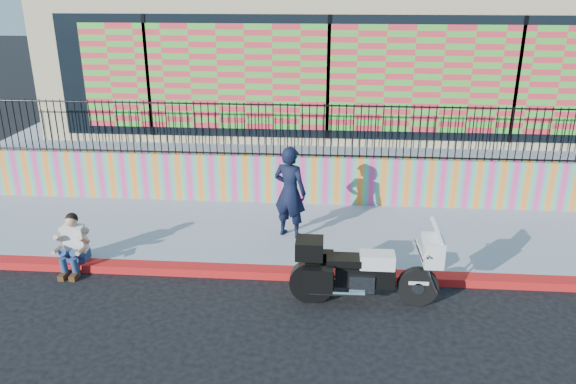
# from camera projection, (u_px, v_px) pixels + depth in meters

# --- Properties ---
(ground) EXTENTS (90.00, 90.00, 0.00)m
(ground) POSITION_uv_depth(u_px,v_px,m) (322.00, 278.00, 9.93)
(ground) COLOR black
(ground) RESTS_ON ground
(red_curb) EXTENTS (16.00, 0.30, 0.15)m
(red_curb) POSITION_uv_depth(u_px,v_px,m) (322.00, 274.00, 9.91)
(red_curb) COLOR #A71C0B
(red_curb) RESTS_ON ground
(sidewalk) EXTENTS (16.00, 3.00, 0.15)m
(sidewalk) POSITION_uv_depth(u_px,v_px,m) (323.00, 235.00, 11.45)
(sidewalk) COLOR #8F95AB
(sidewalk) RESTS_ON ground
(mural_wall) EXTENTS (16.00, 0.20, 1.10)m
(mural_wall) POSITION_uv_depth(u_px,v_px,m) (325.00, 180.00, 12.72)
(mural_wall) COLOR #E23B89
(mural_wall) RESTS_ON sidewalk
(metal_fence) EXTENTS (15.80, 0.04, 1.20)m
(metal_fence) POSITION_uv_depth(u_px,v_px,m) (327.00, 131.00, 12.31)
(metal_fence) COLOR black
(metal_fence) RESTS_ON mural_wall
(elevated_platform) EXTENTS (16.00, 10.00, 1.25)m
(elevated_platform) POSITION_uv_depth(u_px,v_px,m) (328.00, 128.00, 17.50)
(elevated_platform) COLOR #8F95AB
(elevated_platform) RESTS_ON ground
(storefront_building) EXTENTS (14.00, 8.06, 4.00)m
(storefront_building) POSITION_uv_depth(u_px,v_px,m) (330.00, 43.00, 16.38)
(storefront_building) COLOR tan
(storefront_building) RESTS_ON elevated_platform
(police_motorcycle) EXTENTS (2.36, 0.78, 1.47)m
(police_motorcycle) POSITION_uv_depth(u_px,v_px,m) (362.00, 269.00, 8.98)
(police_motorcycle) COLOR black
(police_motorcycle) RESTS_ON ground
(police_officer) EXTENTS (0.80, 0.67, 1.85)m
(police_officer) POSITION_uv_depth(u_px,v_px,m) (290.00, 192.00, 10.94)
(police_officer) COLOR black
(police_officer) RESTS_ON sidewalk
(seated_man) EXTENTS (0.54, 0.71, 1.06)m
(seated_man) POSITION_uv_depth(u_px,v_px,m) (72.00, 249.00, 10.01)
(seated_man) COLOR navy
(seated_man) RESTS_ON ground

